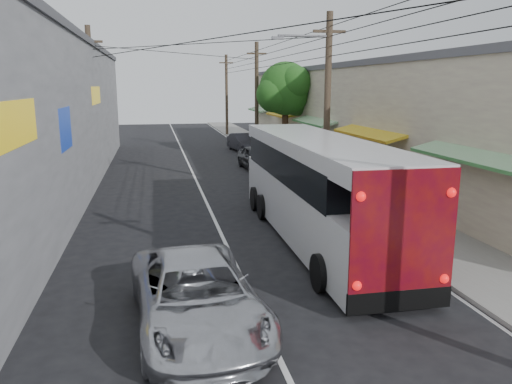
% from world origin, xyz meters
% --- Properties ---
extents(ground, '(120.00, 120.00, 0.00)m').
position_xyz_m(ground, '(0.00, 0.00, 0.00)').
color(ground, black).
rests_on(ground, ground).
extents(sidewalk, '(3.00, 80.00, 0.12)m').
position_xyz_m(sidewalk, '(6.50, 20.00, 0.06)').
color(sidewalk, slate).
rests_on(sidewalk, ground).
extents(building_right, '(7.09, 40.00, 6.25)m').
position_xyz_m(building_right, '(10.99, 22.00, 3.15)').
color(building_right, beige).
rests_on(building_right, ground).
extents(building_left, '(7.20, 36.00, 7.25)m').
position_xyz_m(building_left, '(-8.50, 18.00, 3.65)').
color(building_left, gray).
rests_on(building_left, ground).
extents(utility_poles, '(11.80, 45.28, 8.00)m').
position_xyz_m(utility_poles, '(3.13, 20.33, 4.13)').
color(utility_poles, '#473828').
rests_on(utility_poles, ground).
extents(street_tree, '(4.40, 4.00, 6.60)m').
position_xyz_m(street_tree, '(6.87, 26.02, 4.67)').
color(street_tree, '#3F2B19').
rests_on(street_tree, ground).
extents(coach_bus, '(2.77, 11.75, 3.38)m').
position_xyz_m(coach_bus, '(3.00, 7.60, 1.75)').
color(coach_bus, silver).
rests_on(coach_bus, ground).
extents(jeepney, '(2.87, 5.52, 1.48)m').
position_xyz_m(jeepney, '(-1.40, 2.12, 0.74)').
color(jeepney, '#BBBCC3').
rests_on(jeepney, ground).
extents(parked_suv, '(3.30, 6.39, 1.77)m').
position_xyz_m(parked_suv, '(3.82, 15.69, 0.89)').
color(parked_suv, '#A0A0A8').
rests_on(parked_suv, ground).
extents(parked_car_mid, '(1.99, 4.30, 1.43)m').
position_xyz_m(parked_car_mid, '(3.93, 21.79, 0.71)').
color(parked_car_mid, '#222327').
rests_on(parked_car_mid, ground).
extents(parked_car_far, '(1.99, 4.32, 1.37)m').
position_xyz_m(parked_car_far, '(4.60, 30.46, 0.69)').
color(parked_car_far, '#222227').
rests_on(parked_car_far, ground).
extents(pedestrian_near, '(0.62, 0.50, 1.48)m').
position_xyz_m(pedestrian_near, '(5.55, 8.68, 0.86)').
color(pedestrian_near, pink).
rests_on(pedestrian_near, sidewalk).
extents(pedestrian_far, '(0.72, 0.59, 1.39)m').
position_xyz_m(pedestrian_far, '(5.94, 9.79, 0.81)').
color(pedestrian_far, '#8FA6D0').
rests_on(pedestrian_far, sidewalk).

